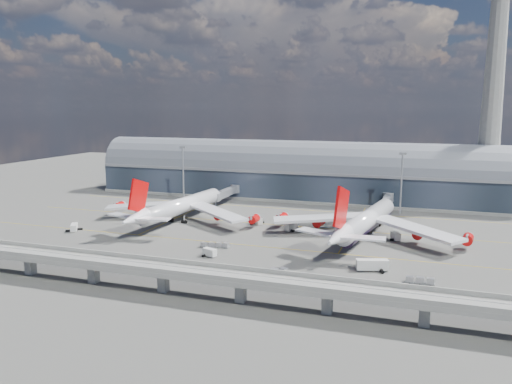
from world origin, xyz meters
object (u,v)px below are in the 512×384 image
(airliner_right, at_px, (365,222))
(cargo_train_0, at_px, (215,245))
(service_truck_0, at_px, (74,227))
(service_truck_5, at_px, (257,221))
(floodlight_mast_left, at_px, (183,172))
(service_truck_1, at_px, (210,253))
(service_truck_4, at_px, (396,236))
(control_tower, at_px, (493,89))
(cargo_train_1, at_px, (420,280))
(airliner_left, at_px, (179,207))
(service_truck_3, at_px, (291,227))
(cargo_train_2, at_px, (279,271))
(floodlight_mast_right, at_px, (401,182))
(service_truck_2, at_px, (372,265))

(airliner_right, height_order, cargo_train_0, airliner_right)
(service_truck_0, distance_m, service_truck_5, 66.86)
(airliner_right, bearing_deg, floodlight_mast_left, 163.48)
(service_truck_1, distance_m, service_truck_4, 63.58)
(service_truck_0, xyz_separation_m, service_truck_1, (58.93, -12.92, -0.05))
(control_tower, height_order, cargo_train_1, control_tower)
(floodlight_mast_left, relative_size, airliner_left, 0.38)
(floodlight_mast_left, xyz_separation_m, service_truck_0, (-9.92, -67.30, -12.34))
(airliner_left, relative_size, service_truck_3, 11.13)
(service_truck_1, xyz_separation_m, service_truck_5, (0.23, 44.08, 0.10))
(service_truck_4, xyz_separation_m, cargo_train_2, (-27.51, -46.00, -0.42))
(service_truck_5, xyz_separation_m, cargo_train_0, (-2.51, -34.72, -0.54))
(control_tower, relative_size, service_truck_4, 21.33)
(floodlight_mast_right, bearing_deg, service_truck_5, -144.55)
(service_truck_2, bearing_deg, service_truck_3, 25.02)
(floodlight_mast_left, relative_size, floodlight_mast_right, 1.00)
(service_truck_2, distance_m, service_truck_5, 62.93)
(service_truck_1, distance_m, cargo_train_0, 9.65)
(control_tower, bearing_deg, service_truck_3, -135.48)
(service_truck_3, distance_m, cargo_train_1, 61.88)
(control_tower, bearing_deg, service_truck_0, -146.67)
(control_tower, xyz_separation_m, service_truck_1, (-85.99, -108.22, -50.39))
(service_truck_1, xyz_separation_m, service_truck_4, (51.62, 37.12, 0.03))
(airliner_left, bearing_deg, floodlight_mast_right, 32.69)
(service_truck_0, bearing_deg, service_truck_5, -4.32)
(airliner_left, bearing_deg, cargo_train_1, -20.07)
(floodlight_mast_right, bearing_deg, service_truck_3, -130.72)
(service_truck_3, bearing_deg, airliner_left, -161.59)
(control_tower, distance_m, airliner_left, 142.65)
(floodlight_mast_left, height_order, cargo_train_1, floodlight_mast_left)
(service_truck_1, xyz_separation_m, cargo_train_2, (24.12, -8.88, -0.38))
(service_truck_3, bearing_deg, cargo_train_1, -24.87)
(service_truck_2, relative_size, cargo_train_0, 0.95)
(control_tower, relative_size, airliner_left, 1.51)
(floodlight_mast_left, distance_m, service_truck_2, 124.46)
(service_truck_4, bearing_deg, airliner_left, 155.00)
(service_truck_5, bearing_deg, control_tower, -9.59)
(airliner_right, bearing_deg, floodlight_mast_right, 87.79)
(service_truck_0, bearing_deg, floodlight_mast_left, 49.52)
(cargo_train_0, xyz_separation_m, cargo_train_2, (26.40, -18.24, 0.06))
(cargo_train_2, bearing_deg, floodlight_mast_right, 9.66)
(floodlight_mast_left, xyz_separation_m, service_truck_2, (96.36, -77.85, -12.01))
(service_truck_2, bearing_deg, cargo_train_1, -134.33)
(control_tower, bearing_deg, service_truck_2, -110.05)
(service_truck_4, height_order, cargo_train_0, service_truck_4)
(service_truck_4, distance_m, cargo_train_0, 60.63)
(floodlight_mast_right, distance_m, cargo_train_0, 89.57)
(service_truck_0, relative_size, service_truck_2, 0.69)
(floodlight_mast_left, distance_m, service_truck_0, 69.13)
(airliner_left, bearing_deg, service_truck_5, 15.95)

